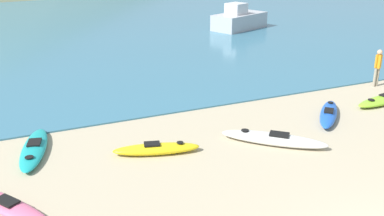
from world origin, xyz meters
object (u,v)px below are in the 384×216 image
at_px(kayak_on_sand_1, 156,149).
at_px(person_near_waterline, 378,65).
at_px(kayak_on_sand_3, 329,114).
at_px(kayak_on_sand_2, 3,204).
at_px(kayak_on_sand_5, 274,139).
at_px(kayak_on_sand_0, 384,100).
at_px(moored_boat_1, 239,20).
at_px(kayak_on_sand_4, 34,149).

bearing_deg(kayak_on_sand_1, person_near_waterline, 12.17).
bearing_deg(kayak_on_sand_3, kayak_on_sand_2, -172.22).
bearing_deg(person_near_waterline, kayak_on_sand_3, -153.67).
bearing_deg(kayak_on_sand_5, kayak_on_sand_2, -176.78).
bearing_deg(kayak_on_sand_0, kayak_on_sand_1, -176.60).
xyz_separation_m(kayak_on_sand_1, moored_boat_1, (12.65, 17.10, 0.57)).
height_order(kayak_on_sand_4, kayak_on_sand_5, kayak_on_sand_5).
xyz_separation_m(kayak_on_sand_4, moored_boat_1, (16.11, 15.49, 0.60)).
bearing_deg(moored_boat_1, kayak_on_sand_5, -116.40).
distance_m(kayak_on_sand_0, kayak_on_sand_4, 13.55).
bearing_deg(kayak_on_sand_2, kayak_on_sand_5, 3.22).
distance_m(kayak_on_sand_0, moored_boat_1, 16.71).
bearing_deg(person_near_waterline, kayak_on_sand_4, -176.71).
bearing_deg(kayak_on_sand_0, moored_boat_1, 81.07).
xyz_separation_m(kayak_on_sand_3, kayak_on_sand_5, (-3.16, -1.09, 0.01)).
bearing_deg(kayak_on_sand_1, kayak_on_sand_2, -163.39).
distance_m(person_near_waterline, moored_boat_1, 14.68).
bearing_deg(kayak_on_sand_1, moored_boat_1, 53.52).
xyz_separation_m(kayak_on_sand_1, kayak_on_sand_3, (6.89, 0.21, 0.00)).
xyz_separation_m(kayak_on_sand_0, kayak_on_sand_3, (-3.17, -0.38, 0.02)).
bearing_deg(moored_boat_1, kayak_on_sand_1, -126.48).
relative_size(kayak_on_sand_5, person_near_waterline, 1.80).
relative_size(kayak_on_sand_2, person_near_waterline, 1.90).
xyz_separation_m(kayak_on_sand_0, kayak_on_sand_1, (-10.05, -0.60, 0.01)).
xyz_separation_m(kayak_on_sand_3, person_near_waterline, (4.55, 2.25, 0.81)).
xyz_separation_m(kayak_on_sand_0, kayak_on_sand_5, (-6.33, -1.48, 0.03)).
distance_m(kayak_on_sand_1, kayak_on_sand_2, 4.69).
bearing_deg(kayak_on_sand_5, kayak_on_sand_3, 19.06).
bearing_deg(moored_boat_1, kayak_on_sand_3, -108.83).
xyz_separation_m(kayak_on_sand_2, kayak_on_sand_4, (1.03, 2.95, 0.01)).
xyz_separation_m(kayak_on_sand_2, moored_boat_1, (17.14, 18.44, 0.60)).
relative_size(kayak_on_sand_3, kayak_on_sand_4, 0.79).
xyz_separation_m(kayak_on_sand_4, person_near_waterline, (14.90, 0.86, 0.84)).
relative_size(kayak_on_sand_5, moored_boat_1, 0.65).
xyz_separation_m(kayak_on_sand_2, person_near_waterline, (15.93, 3.81, 0.85)).
distance_m(kayak_on_sand_1, kayak_on_sand_4, 3.82).
bearing_deg(kayak_on_sand_2, moored_boat_1, 47.09).
bearing_deg(kayak_on_sand_3, kayak_on_sand_4, 172.31).
distance_m(kayak_on_sand_3, moored_boat_1, 17.85).
height_order(kayak_on_sand_2, kayak_on_sand_3, kayak_on_sand_3).
xyz_separation_m(kayak_on_sand_2, kayak_on_sand_5, (8.22, 0.46, 0.05)).
distance_m(kayak_on_sand_1, kayak_on_sand_5, 3.82).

